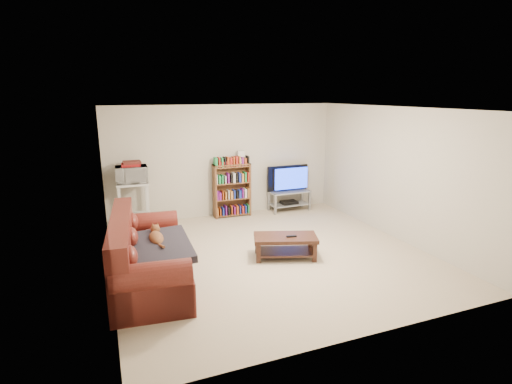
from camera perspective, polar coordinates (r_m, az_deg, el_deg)
name	(u,v)px	position (r m, az deg, el deg)	size (l,w,h in m)	color
floor	(270,255)	(6.76, 2.06, -8.95)	(5.00, 5.00, 0.00)	beige
ceiling	(272,109)	(6.23, 2.25, 11.83)	(5.00, 5.00, 0.00)	white
wall_back	(225,161)	(8.69, -4.48, 4.46)	(5.00, 5.00, 0.00)	beige
wall_front	(368,235)	(4.31, 15.65, -5.99)	(5.00, 5.00, 0.00)	beige
wall_left	(105,200)	(5.88, -20.80, -1.06)	(5.00, 5.00, 0.00)	beige
wall_right	(397,174)	(7.72, 19.44, 2.48)	(5.00, 5.00, 0.00)	beige
sofa	(144,260)	(5.94, -15.73, -9.30)	(1.21, 2.38, 0.98)	maroon
blanket	(157,247)	(5.70, -13.94, -7.67)	(0.89, 1.15, 0.10)	#27242E
cat	(156,238)	(5.88, -14.06, -6.40)	(0.25, 0.63, 0.19)	brown
coffee_table	(285,243)	(6.58, 4.21, -7.21)	(1.13, 0.82, 0.37)	#351B12
remote	(291,236)	(6.51, 5.09, -6.32)	(0.17, 0.05, 0.02)	black
tv_stand	(289,197)	(9.15, 4.76, -0.73)	(0.93, 0.43, 0.46)	#999EA3
television	(290,179)	(9.05, 4.82, 1.93)	(1.00, 0.13, 0.57)	black
dvd_player	(289,202)	(9.18, 4.75, -1.49)	(0.37, 0.26, 0.06)	black
bookshelf	(232,189)	(8.65, -3.47, 0.38)	(0.81, 0.26, 1.16)	brown
shelf_clutter	(236,158)	(8.56, -2.93, 4.80)	(0.59, 0.18, 0.28)	silver
microwave_stand	(134,200)	(8.13, -17.09, -1.07)	(0.61, 0.46, 0.95)	silver
microwave	(132,174)	(8.02, -17.35, 2.42)	(0.59, 0.40, 0.32)	silver
game_boxes	(131,165)	(7.99, -17.44, 3.73)	(0.35, 0.30, 0.05)	maroon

